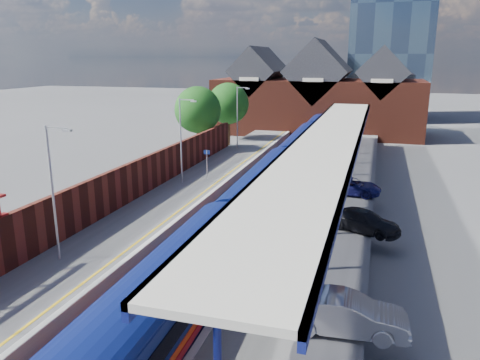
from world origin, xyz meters
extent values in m
plane|color=#5B5B5E|center=(0.00, 30.00, 0.00)|extent=(240.00, 240.00, 0.00)
cube|color=#473D33|center=(0.00, 20.00, 0.03)|extent=(6.00, 76.00, 0.06)
cube|color=slate|center=(-2.22, 20.00, 0.12)|extent=(0.07, 76.00, 0.14)
cube|color=slate|center=(-0.78, 20.00, 0.12)|extent=(0.07, 76.00, 0.14)
cube|color=slate|center=(0.78, 20.00, 0.12)|extent=(0.07, 76.00, 0.14)
cube|color=slate|center=(2.22, 20.00, 0.12)|extent=(0.07, 76.00, 0.14)
cube|color=#565659|center=(-5.50, 20.00, 0.50)|extent=(5.00, 76.00, 1.00)
cube|color=#565659|center=(6.00, 20.00, 0.50)|extent=(6.00, 76.00, 1.00)
cube|color=silver|center=(-3.15, 20.00, 1.02)|extent=(0.30, 76.00, 0.05)
cube|color=silver|center=(3.15, 20.00, 1.02)|extent=(0.30, 76.00, 0.05)
cube|color=yellow|center=(-3.75, 20.00, 1.01)|extent=(0.14, 76.00, 0.01)
cube|color=#0B1652|center=(1.50, 1.87, 1.90)|extent=(3.08, 16.05, 2.50)
cube|color=#0B1652|center=(1.50, 1.87, 3.15)|extent=(3.08, 16.05, 0.60)
cube|color=#0B1652|center=(1.50, 18.47, 1.90)|extent=(3.08, 16.05, 2.50)
cube|color=#0B1652|center=(1.50, 18.47, 3.15)|extent=(3.08, 16.05, 0.60)
cube|color=#0B1652|center=(1.50, 35.07, 1.90)|extent=(3.08, 16.05, 2.50)
cube|color=#0B1652|center=(1.50, 35.07, 3.15)|extent=(3.08, 16.05, 0.60)
cube|color=#0B1652|center=(1.50, 51.67, 1.90)|extent=(3.08, 16.05, 2.50)
cube|color=#0B1652|center=(1.50, 51.67, 3.15)|extent=(3.08, 16.05, 0.60)
cube|color=black|center=(0.08, 26.77, 2.35)|extent=(0.04, 60.54, 0.70)
cube|color=#FC4310|center=(0.07, 26.77, 1.55)|extent=(0.03, 55.27, 0.30)
cube|color=#B50C15|center=(0.06, 26.77, 1.30)|extent=(0.03, 55.27, 0.30)
cube|color=black|center=(1.50, 57.27, 0.30)|extent=(2.00, 2.40, 0.60)
cylinder|color=navy|center=(5.00, -2.00, 3.10)|extent=(0.24, 0.24, 4.20)
cylinder|color=navy|center=(5.00, 3.00, 3.10)|extent=(0.24, 0.24, 4.20)
cylinder|color=navy|center=(5.00, 8.00, 3.10)|extent=(0.24, 0.24, 4.20)
cylinder|color=navy|center=(5.00, 13.00, 3.10)|extent=(0.24, 0.24, 4.20)
cylinder|color=navy|center=(5.00, 18.00, 3.10)|extent=(0.24, 0.24, 4.20)
cylinder|color=navy|center=(5.00, 23.00, 3.10)|extent=(0.24, 0.24, 4.20)
cylinder|color=navy|center=(5.00, 28.00, 3.10)|extent=(0.24, 0.24, 4.20)
cylinder|color=navy|center=(5.00, 33.00, 3.10)|extent=(0.24, 0.24, 4.20)
cylinder|color=navy|center=(5.00, 38.00, 3.10)|extent=(0.24, 0.24, 4.20)
cylinder|color=navy|center=(5.00, 43.00, 3.10)|extent=(0.24, 0.24, 4.20)
cube|color=beige|center=(5.50, 22.00, 5.35)|extent=(4.50, 52.00, 0.25)
cube|color=navy|center=(3.35, 22.00, 5.20)|extent=(0.20, 52.00, 0.55)
cube|color=navy|center=(7.65, 22.00, 5.20)|extent=(0.20, 52.00, 0.55)
cylinder|color=#A5A8AA|center=(-6.50, 6.00, 4.50)|extent=(0.12, 0.12, 7.00)
cube|color=#A5A8AA|center=(-5.90, 6.00, 7.90)|extent=(1.20, 0.08, 0.08)
cube|color=#A5A8AA|center=(-5.30, 6.00, 7.80)|extent=(0.45, 0.18, 0.12)
cylinder|color=#A5A8AA|center=(-6.50, 22.00, 4.50)|extent=(0.12, 0.12, 7.00)
cube|color=#A5A8AA|center=(-5.90, 22.00, 7.90)|extent=(1.20, 0.08, 0.08)
cube|color=#A5A8AA|center=(-5.30, 22.00, 7.80)|extent=(0.45, 0.18, 0.12)
cylinder|color=#A5A8AA|center=(-6.50, 38.00, 4.50)|extent=(0.12, 0.12, 7.00)
cube|color=#A5A8AA|center=(-5.90, 38.00, 7.90)|extent=(1.20, 0.08, 0.08)
cube|color=#A5A8AA|center=(-5.30, 38.00, 7.80)|extent=(0.45, 0.18, 0.12)
cylinder|color=#A5A8AA|center=(-5.00, 24.00, 2.25)|extent=(0.08, 0.08, 2.50)
cube|color=#0C194C|center=(-5.00, 24.00, 3.30)|extent=(0.55, 0.06, 0.35)
cube|color=#5A2317|center=(-8.10, 14.00, 2.40)|extent=(0.35, 50.00, 2.80)
cube|color=#5A2317|center=(0.00, 58.00, 4.00)|extent=(30.00, 12.00, 8.00)
cube|color=#232328|center=(-9.00, 58.00, 9.20)|extent=(7.13, 12.00, 7.13)
cube|color=#232328|center=(0.00, 58.00, 9.20)|extent=(9.16, 12.00, 9.16)
cube|color=#232328|center=(9.00, 58.00, 9.20)|extent=(7.13, 12.00, 7.13)
cube|color=beige|center=(-9.00, 51.95, 8.20)|extent=(2.80, 0.15, 0.50)
cube|color=beige|center=(0.00, 51.95, 8.20)|extent=(2.80, 0.15, 0.50)
cube|color=beige|center=(9.00, 51.95, 8.20)|extent=(2.80, 0.15, 0.50)
cube|color=#455A77|center=(10.00, 80.00, 20.00)|extent=(14.00, 14.00, 40.00)
cylinder|color=#382314|center=(-10.50, 36.00, 2.00)|extent=(0.44, 0.44, 4.00)
sphere|color=#124714|center=(-10.50, 36.00, 5.50)|extent=(5.20, 5.20, 5.20)
sphere|color=#124714|center=(-9.70, 35.50, 4.80)|extent=(3.20, 3.20, 3.20)
cylinder|color=#382314|center=(-9.50, 44.00, 2.00)|extent=(0.44, 0.44, 4.00)
sphere|color=#124714|center=(-9.50, 44.00, 5.50)|extent=(5.20, 5.20, 5.20)
sphere|color=#124714|center=(-8.70, 43.50, 4.80)|extent=(3.20, 3.20, 3.20)
imported|color=#B6B6BB|center=(8.25, 3.42, 1.77)|extent=(4.74, 1.89, 1.53)
imported|color=black|center=(8.50, 14.68, 1.65)|extent=(4.83, 3.46, 1.30)
imported|color=navy|center=(7.18, 22.52, 1.65)|extent=(4.86, 2.56, 1.30)
camera|label=1|loc=(8.89, -12.89, 11.19)|focal=35.00mm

